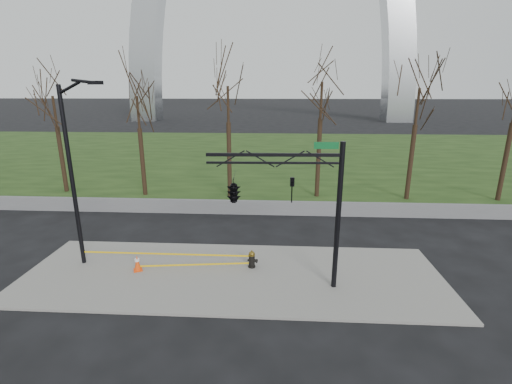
# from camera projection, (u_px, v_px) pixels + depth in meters

# --- Properties ---
(ground) EXTENTS (500.00, 500.00, 0.00)m
(ground) POSITION_uv_depth(u_px,v_px,m) (232.00, 276.00, 15.73)
(ground) COLOR black
(ground) RESTS_ON ground
(sidewalk) EXTENTS (18.00, 6.00, 0.10)m
(sidewalk) POSITION_uv_depth(u_px,v_px,m) (232.00, 275.00, 15.71)
(sidewalk) COLOR gray
(sidewalk) RESTS_ON ground
(grass_strip) EXTENTS (120.00, 40.00, 0.06)m
(grass_strip) POSITION_uv_depth(u_px,v_px,m) (261.00, 154.00, 44.48)
(grass_strip) COLOR #1B3212
(grass_strip) RESTS_ON ground
(guardrail) EXTENTS (60.00, 0.30, 0.90)m
(guardrail) POSITION_uv_depth(u_px,v_px,m) (247.00, 207.00, 23.27)
(guardrail) COLOR #59595B
(guardrail) RESTS_ON ground
(tree_row) EXTENTS (55.77, 4.00, 8.82)m
(tree_row) POSITION_uv_depth(u_px,v_px,m) (320.00, 138.00, 25.74)
(tree_row) COLOR black
(tree_row) RESTS_ON ground
(fire_hydrant) EXTENTS (0.51, 0.34, 0.81)m
(fire_hydrant) POSITION_uv_depth(u_px,v_px,m) (252.00, 259.00, 16.19)
(fire_hydrant) COLOR black
(fire_hydrant) RESTS_ON sidewalk
(traffic_cone) EXTENTS (0.49, 0.49, 0.72)m
(traffic_cone) POSITION_uv_depth(u_px,v_px,m) (137.00, 263.00, 15.90)
(traffic_cone) COLOR #EB430C
(traffic_cone) RESTS_ON sidewalk
(street_light) EXTENTS (2.30, 0.98, 8.21)m
(street_light) POSITION_uv_depth(u_px,v_px,m) (74.00, 165.00, 15.36)
(street_light) COLOR black
(street_light) RESTS_ON ground
(traffic_signal_mast) EXTENTS (5.10, 2.50, 6.00)m
(traffic_signal_mast) POSITION_uv_depth(u_px,v_px,m) (254.00, 190.00, 13.67)
(traffic_signal_mast) COLOR black
(traffic_signal_mast) RESTS_ON ground
(caution_tape) EXTENTS (7.78, 0.60, 0.42)m
(caution_tape) POSITION_uv_depth(u_px,v_px,m) (177.00, 258.00, 16.26)
(caution_tape) COLOR #E7B60C
(caution_tape) RESTS_ON ground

